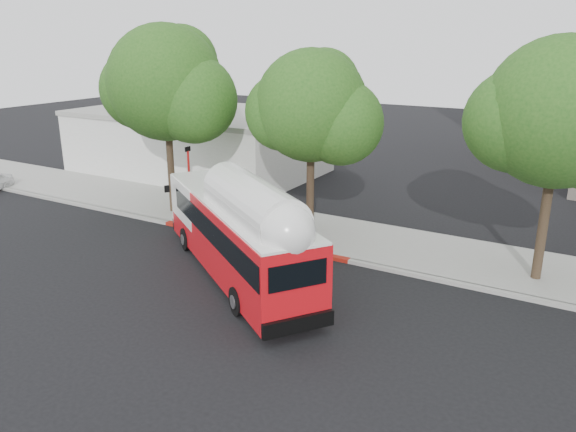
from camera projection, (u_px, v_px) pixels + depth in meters
name	position (u px, v px, depth m)	size (l,w,h in m)	color
ground	(258.00, 286.00, 21.25)	(120.00, 120.00, 0.00)	black
sidewalk	(333.00, 235.00, 26.58)	(60.00, 5.00, 0.15)	gray
curb_strip	(307.00, 252.00, 24.44)	(60.00, 0.30, 0.15)	gray
red_curb_segment	(250.00, 240.00, 25.88)	(10.00, 0.32, 0.16)	maroon
street_tree_left	(174.00, 88.00, 27.90)	(6.67, 5.80, 9.74)	#2D2116
street_tree_mid	(320.00, 111.00, 24.73)	(5.75, 5.00, 8.62)	#2D2116
street_tree_right	(573.00, 120.00, 19.65)	(6.21, 5.40, 9.18)	#2D2116
low_commercial_bldg	(199.00, 141.00, 38.83)	(16.20, 10.20, 4.25)	silver
transit_bus	(237.00, 237.00, 21.67)	(10.88, 8.52, 3.51)	red
signal_pole	(190.00, 185.00, 27.63)	(0.11, 0.38, 3.97)	#B61513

